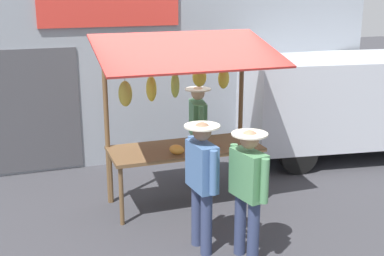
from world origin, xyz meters
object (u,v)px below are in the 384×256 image
at_px(vendor_with_sunhat, 198,127).
at_px(shopper_with_ponytail, 202,177).
at_px(parked_van, 350,97).
at_px(shopper_in_striped_shirt, 248,185).
at_px(market_stall, 183,102).

distance_m(vendor_with_sunhat, shopper_with_ponytail, 2.24).
bearing_deg(parked_van, vendor_with_sunhat, 15.41).
distance_m(shopper_in_striped_shirt, shopper_with_ponytail, 0.57).
xyz_separation_m(shopper_in_striped_shirt, parked_van, (-3.50, -2.92, 0.19)).
relative_size(vendor_with_sunhat, parked_van, 0.35).
relative_size(vendor_with_sunhat, shopper_with_ponytail, 0.99).
bearing_deg(market_stall, shopper_with_ponytail, 80.26).
distance_m(shopper_with_ponytail, parked_van, 4.68).
distance_m(market_stall, parked_van, 3.88).
bearing_deg(shopper_in_striped_shirt, market_stall, -4.70).
bearing_deg(shopper_with_ponytail, vendor_with_sunhat, -23.77).
height_order(shopper_in_striped_shirt, shopper_with_ponytail, shopper_with_ponytail).
distance_m(shopper_in_striped_shirt, parked_van, 4.56).
distance_m(market_stall, vendor_with_sunhat, 1.05).
height_order(vendor_with_sunhat, shopper_with_ponytail, shopper_with_ponytail).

